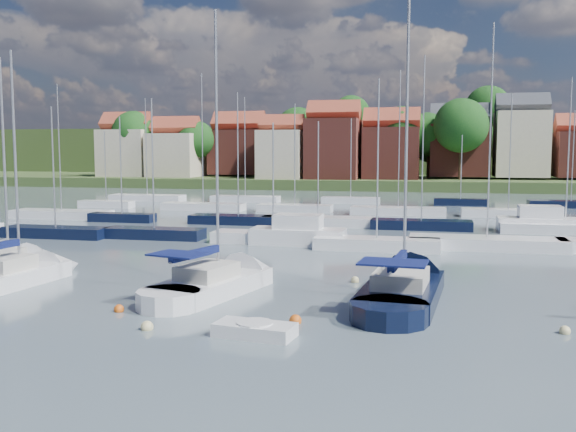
# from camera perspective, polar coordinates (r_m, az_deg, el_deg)

# --- Properties ---
(ground) EXTENTS (260.00, 260.00, 0.00)m
(ground) POSITION_cam_1_polar(r_m,az_deg,el_deg) (66.85, 8.90, -0.20)
(ground) COLOR #4B5966
(ground) RESTS_ON ground
(sailboat_left) EXTENTS (3.57, 9.78, 13.10)m
(sailboat_left) POSITION_cam_1_polar(r_m,az_deg,el_deg) (37.19, -22.17, -4.84)
(sailboat_left) COLOR white
(sailboat_left) RESTS_ON ground
(sailboat_centre) EXTENTS (5.55, 11.28, 14.85)m
(sailboat_centre) POSITION_cam_1_polar(r_m,az_deg,el_deg) (32.75, -5.47, -5.86)
(sailboat_centre) COLOR white
(sailboat_centre) RESTS_ON ground
(sailboat_navy) EXTENTS (4.31, 12.59, 17.08)m
(sailboat_navy) POSITION_cam_1_polar(r_m,az_deg,el_deg) (31.98, 10.48, -6.23)
(sailboat_navy) COLOR black
(sailboat_navy) RESTS_ON ground
(sailboat_far) EXTENTS (3.43, 10.01, 13.09)m
(sailboat_far) POSITION_cam_1_polar(r_m,az_deg,el_deg) (40.07, -23.11, -4.17)
(sailboat_far) COLOR white
(sailboat_far) RESTS_ON ground
(tender) EXTENTS (3.19, 1.80, 0.65)m
(tender) POSITION_cam_1_polar(r_m,az_deg,el_deg) (24.57, -2.98, -10.09)
(tender) COLOR white
(tender) RESTS_ON ground
(buoy_b) EXTENTS (0.50, 0.50, 0.50)m
(buoy_b) POSITION_cam_1_polar(r_m,az_deg,el_deg) (26.09, -12.42, -9.84)
(buoy_b) COLOR beige
(buoy_b) RESTS_ON ground
(buoy_c) EXTENTS (0.44, 0.44, 0.44)m
(buoy_c) POSITION_cam_1_polar(r_m,az_deg,el_deg) (29.16, -14.79, -8.22)
(buoy_c) COLOR #D85914
(buoy_c) RESTS_ON ground
(buoy_d) EXTENTS (0.51, 0.51, 0.51)m
(buoy_d) POSITION_cam_1_polar(r_m,az_deg,el_deg) (26.42, 0.66, -9.50)
(buoy_d) COLOR #D85914
(buoy_d) RESTS_ON ground
(buoy_e) EXTENTS (0.44, 0.44, 0.44)m
(buoy_e) POSITION_cam_1_polar(r_m,az_deg,el_deg) (34.45, 5.98, -5.88)
(buoy_e) COLOR beige
(buoy_e) RESTS_ON ground
(buoy_f) EXTENTS (0.43, 0.43, 0.43)m
(buoy_f) POSITION_cam_1_polar(r_m,az_deg,el_deg) (27.14, 23.38, -9.58)
(buoy_f) COLOR beige
(buoy_f) RESTS_ON ground
(marina_field) EXTENTS (79.62, 41.41, 15.93)m
(marina_field) POSITION_cam_1_polar(r_m,az_deg,el_deg) (61.88, 10.36, -0.31)
(marina_field) COLOR white
(marina_field) RESTS_ON ground
(far_shore_town) EXTENTS (212.46, 90.00, 22.27)m
(far_shore_town) POSITION_cam_1_polar(r_m,az_deg,el_deg) (159.04, 11.99, 4.90)
(far_shore_town) COLOR #374C26
(far_shore_town) RESTS_ON ground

